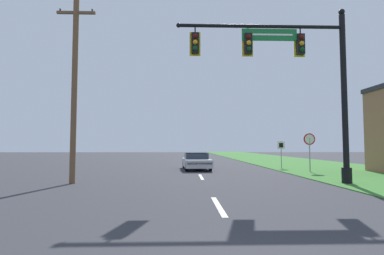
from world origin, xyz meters
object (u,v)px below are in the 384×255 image
Objects in this scene: stop_sign at (309,144)px; utility_pole_near at (74,84)px; route_sign_post at (281,148)px; signal_mast at (300,74)px; car_ahead at (196,161)px.

utility_pole_near is at bearing -158.07° from stop_sign.
stop_sign is 1.23× the size of route_sign_post.
route_sign_post is at bearing 76.84° from signal_mast.
stop_sign is 0.28× the size of utility_pole_near.
stop_sign is at bearing -19.36° from car_ahead.
route_sign_post is 15.65m from utility_pole_near.
stop_sign is 3.50m from route_sign_post.
utility_pole_near reaches higher than car_ahead.
car_ahead is at bearing 52.71° from utility_pole_near.
route_sign_post is at bearing 7.36° from car_ahead.
route_sign_post is at bearing 34.88° from utility_pole_near.
stop_sign is at bearing 21.93° from utility_pole_near.
car_ahead is 0.50× the size of utility_pole_near.
utility_pole_near is (-10.40, 0.55, -0.42)m from signal_mast.
utility_pole_near reaches higher than stop_sign.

